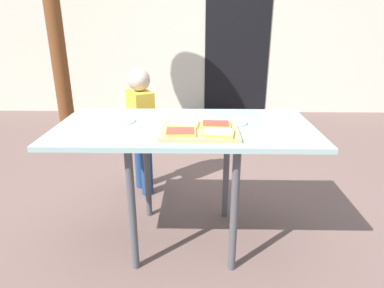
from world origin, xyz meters
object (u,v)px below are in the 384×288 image
at_px(pizza_slice_far_right, 216,124).
at_px(cutting_board, 200,131).
at_px(pizza_slice_near_left, 180,132).
at_px(plate_white_right, 229,122).
at_px(pizza_slice_near_right, 218,133).
at_px(plate_white_left, 117,121).
at_px(dining_table, 185,137).
at_px(child_left, 141,124).
at_px(pizza_slice_far_left, 184,124).

bearing_deg(pizza_slice_far_right, cutting_board, -145.09).
height_order(pizza_slice_near_left, plate_white_right, pizza_slice_near_left).
relative_size(pizza_slice_near_left, plate_white_right, 0.77).
height_order(pizza_slice_near_right, plate_white_left, pizza_slice_near_right).
bearing_deg(pizza_slice_near_left, dining_table, 86.54).
height_order(pizza_slice_far_right, plate_white_left, pizza_slice_far_right).
distance_m(pizza_slice_near_right, child_left, 1.02).
relative_size(pizza_slice_far_left, pizza_slice_near_left, 1.03).
xyz_separation_m(plate_white_right, child_left, (-0.60, 0.59, -0.20)).
height_order(pizza_slice_far_right, pizza_slice_near_left, same).
height_order(pizza_slice_far_left, plate_white_left, pizza_slice_far_left).
bearing_deg(pizza_slice_near_left, child_left, 112.18).
bearing_deg(pizza_slice_near_right, plate_white_right, 73.77).
relative_size(pizza_slice_near_left, plate_white_left, 0.77).
xyz_separation_m(pizza_slice_near_right, plate_white_left, (-0.56, 0.27, -0.02)).
xyz_separation_m(pizza_slice_near_right, pizza_slice_far_left, (-0.17, 0.14, 0.00)).
xyz_separation_m(pizza_slice_far_right, child_left, (-0.52, 0.71, -0.22)).
relative_size(pizza_slice_near_right, pizza_slice_far_right, 1.08).
bearing_deg(pizza_slice_far_left, pizza_slice_near_left, -95.77).
height_order(plate_white_left, child_left, child_left).
xyz_separation_m(pizza_slice_near_left, plate_white_right, (0.26, 0.25, -0.02)).
height_order(pizza_slice_near_right, child_left, child_left).
height_order(dining_table, pizza_slice_far_left, pizza_slice_far_left).
bearing_deg(plate_white_left, cutting_board, -22.61).
relative_size(pizza_slice_far_right, child_left, 0.16).
xyz_separation_m(pizza_slice_far_right, pizza_slice_near_left, (-0.18, -0.13, 0.00)).
bearing_deg(child_left, pizza_slice_near_left, -67.82).
height_order(cutting_board, pizza_slice_far_left, pizza_slice_far_left).
xyz_separation_m(pizza_slice_near_right, child_left, (-0.53, 0.85, -0.22)).
bearing_deg(pizza_slice_near_left, pizza_slice_far_right, 35.47).
bearing_deg(cutting_board, pizza_slice_near_right, -39.75).
xyz_separation_m(cutting_board, child_left, (-0.44, 0.77, -0.20)).
bearing_deg(pizza_slice_far_right, pizza_slice_far_left, 178.94).
bearing_deg(pizza_slice_near_right, child_left, 122.01).
distance_m(cutting_board, child_left, 0.91).
distance_m(cutting_board, pizza_slice_far_right, 0.11).
bearing_deg(child_left, dining_table, -60.73).
height_order(dining_table, pizza_slice_far_right, pizza_slice_far_right).
distance_m(dining_table, pizza_slice_near_left, 0.23).
distance_m(pizza_slice_near_right, pizza_slice_far_left, 0.22).
relative_size(dining_table, cutting_board, 3.57).
relative_size(plate_white_right, child_left, 0.21).
relative_size(pizza_slice_far_right, pizza_slice_near_left, 0.99).
relative_size(cutting_board, pizza_slice_far_right, 2.55).
distance_m(pizza_slice_near_right, plate_white_left, 0.62).
distance_m(pizza_slice_far_left, child_left, 0.82).
height_order(cutting_board, pizza_slice_far_right, pizza_slice_far_right).
bearing_deg(plate_white_left, plate_white_right, -1.42).
height_order(cutting_board, child_left, child_left).
bearing_deg(pizza_slice_far_left, plate_white_left, 161.05).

